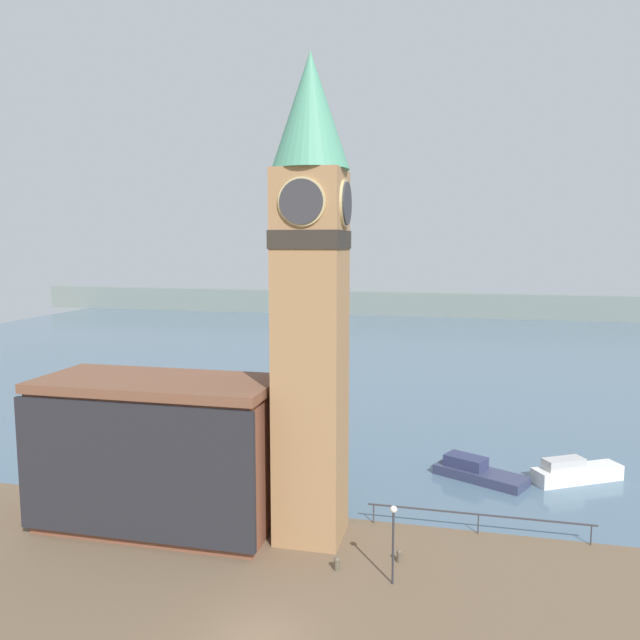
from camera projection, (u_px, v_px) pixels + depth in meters
The scene contains 10 objects.
water at pixel (413, 346), 93.06m from camera, with size 160.00×120.00×0.00m.
far_shoreline at pixel (429, 304), 131.42m from camera, with size 180.00×3.00×5.00m.
pier_railing at pixel (478, 516), 32.82m from camera, with size 11.73×0.08×1.09m.
clock_tower at pixel (311, 289), 31.09m from camera, with size 3.83×3.83×24.39m.
pier_building at pixel (158, 453), 33.50m from camera, with size 12.89×5.86×8.09m.
boat_near at pixel (476, 471), 40.54m from camera, with size 6.18×4.53×1.36m.
boat_far at pixel (575, 472), 40.04m from camera, with size 5.96×4.27×1.64m.
mooring_bollard_near at pixel (399, 555), 29.97m from camera, with size 0.26×0.26×0.62m.
mooring_bollard_far at pixel (337, 563), 29.21m from camera, with size 0.30×0.30×0.64m.
lamp_post at pixel (393, 529), 27.77m from camera, with size 0.32×0.32×3.67m.
Camera 1 is at (7.38, -21.18, 15.22)m, focal length 35.00 mm.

